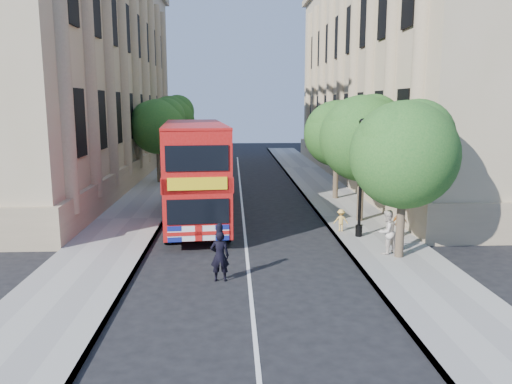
{
  "coord_description": "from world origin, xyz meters",
  "views": [
    {
      "loc": [
        -0.54,
        -15.08,
        5.91
      ],
      "look_at": [
        0.42,
        5.12,
        2.3
      ],
      "focal_mm": 35.0,
      "sensor_mm": 36.0,
      "label": 1
    }
  ],
  "objects": [
    {
      "name": "ground",
      "position": [
        0.0,
        0.0,
        0.0
      ],
      "size": [
        120.0,
        120.0,
        0.0
      ],
      "primitive_type": "plane",
      "color": "black",
      "rests_on": "ground"
    },
    {
      "name": "pavement_right",
      "position": [
        5.75,
        10.0,
        0.06
      ],
      "size": [
        3.5,
        80.0,
        0.12
      ],
      "primitive_type": "cube",
      "color": "gray",
      "rests_on": "ground"
    },
    {
      "name": "pavement_left",
      "position": [
        -5.75,
        10.0,
        0.06
      ],
      "size": [
        3.5,
        80.0,
        0.12
      ],
      "primitive_type": "cube",
      "color": "gray",
      "rests_on": "ground"
    },
    {
      "name": "building_right",
      "position": [
        13.8,
        24.0,
        9.0
      ],
      "size": [
        12.0,
        38.0,
        18.0
      ],
      "primitive_type": "cube",
      "color": "tan",
      "rests_on": "ground"
    },
    {
      "name": "building_left",
      "position": [
        -13.8,
        24.0,
        9.0
      ],
      "size": [
        12.0,
        38.0,
        18.0
      ],
      "primitive_type": "cube",
      "color": "tan",
      "rests_on": "ground"
    },
    {
      "name": "tree_right_near",
      "position": [
        5.84,
        3.03,
        4.25
      ],
      "size": [
        4.0,
        4.0,
        6.08
      ],
      "color": "#473828",
      "rests_on": "ground"
    },
    {
      "name": "tree_right_mid",
      "position": [
        5.84,
        9.03,
        4.45
      ],
      "size": [
        4.2,
        4.2,
        6.37
      ],
      "color": "#473828",
      "rests_on": "ground"
    },
    {
      "name": "tree_right_far",
      "position": [
        5.84,
        15.03,
        4.31
      ],
      "size": [
        4.0,
        4.0,
        6.15
      ],
      "color": "#473828",
      "rests_on": "ground"
    },
    {
      "name": "tree_left_far",
      "position": [
        -5.96,
        22.03,
        4.44
      ],
      "size": [
        4.0,
        4.0,
        6.3
      ],
      "color": "#473828",
      "rests_on": "ground"
    },
    {
      "name": "tree_left_back",
      "position": [
        -5.96,
        30.03,
        4.71
      ],
      "size": [
        4.2,
        4.2,
        6.65
      ],
      "color": "#473828",
      "rests_on": "ground"
    },
    {
      "name": "lamp_post",
      "position": [
        5.0,
        6.0,
        2.51
      ],
      "size": [
        0.32,
        0.32,
        5.16
      ],
      "color": "black",
      "rests_on": "pavement_right"
    },
    {
      "name": "double_decker_bus",
      "position": [
        -2.4,
        9.39,
        2.69
      ],
      "size": [
        3.73,
        10.74,
        4.87
      ],
      "rotation": [
        0.0,
        0.0,
        0.09
      ],
      "color": "#B20F0C",
      "rests_on": "ground"
    },
    {
      "name": "box_van",
      "position": [
        -1.81,
        15.84,
        1.39
      ],
      "size": [
        2.44,
        5.13,
        2.84
      ],
      "rotation": [
        0.0,
        0.0,
        -0.09
      ],
      "color": "black",
      "rests_on": "ground"
    },
    {
      "name": "police_constable",
      "position": [
        -0.99,
        1.0,
        0.87
      ],
      "size": [
        0.64,
        0.42,
        1.73
      ],
      "primitive_type": "imported",
      "rotation": [
        0.0,
        0.0,
        3.15
      ],
      "color": "black",
      "rests_on": "ground"
    },
    {
      "name": "woman_pedestrian",
      "position": [
        5.43,
        3.43,
        0.98
      ],
      "size": [
        1.06,
        1.0,
        1.73
      ],
      "primitive_type": "imported",
      "rotation": [
        0.0,
        0.0,
        3.7
      ],
      "color": "silver",
      "rests_on": "pavement_right"
    },
    {
      "name": "child_a",
      "position": [
        6.74,
        5.86,
        0.74
      ],
      "size": [
        0.78,
        0.46,
        1.24
      ],
      "primitive_type": "imported",
      "rotation": [
        0.0,
        0.0,
        3.37
      ],
      "color": "#C67223",
      "rests_on": "pavement_right"
    },
    {
      "name": "child_b",
      "position": [
        4.4,
        6.94,
        0.63
      ],
      "size": [
        0.69,
        0.44,
        1.02
      ],
      "primitive_type": "imported",
      "rotation": [
        0.0,
        0.0,
        3.05
      ],
      "color": "#F0BA51",
      "rests_on": "pavement_right"
    }
  ]
}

